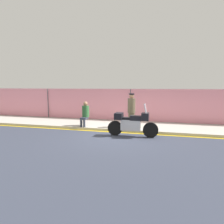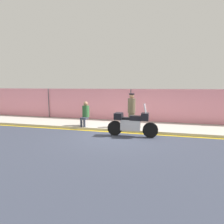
# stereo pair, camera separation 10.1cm
# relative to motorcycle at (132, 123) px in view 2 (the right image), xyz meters

# --- Properties ---
(ground_plane) EXTENTS (120.00, 120.00, 0.00)m
(ground_plane) POSITION_rel_motorcycle_xyz_m (-0.65, -0.12, -0.63)
(ground_plane) COLOR #333847
(sidewalk) EXTENTS (43.79, 2.77, 0.13)m
(sidewalk) POSITION_rel_motorcycle_xyz_m (-0.65, 2.07, -0.56)
(sidewalk) COLOR #ADA89E
(sidewalk) RESTS_ON ground_plane
(curb_paint_stripe) EXTENTS (43.79, 0.18, 0.01)m
(curb_paint_stripe) POSITION_rel_motorcycle_xyz_m (-0.65, 0.60, -0.62)
(curb_paint_stripe) COLOR gold
(curb_paint_stripe) RESTS_ON ground_plane
(storefront_fence) EXTENTS (41.60, 0.17, 2.15)m
(storefront_fence) POSITION_rel_motorcycle_xyz_m (-0.65, 3.55, 0.45)
(storefront_fence) COLOR pink
(storefront_fence) RESTS_ON ground_plane
(motorcycle) EXTENTS (2.36, 0.50, 1.54)m
(motorcycle) POSITION_rel_motorcycle_xyz_m (0.00, 0.00, 0.00)
(motorcycle) COLOR black
(motorcycle) RESTS_ON ground_plane
(officer_standing) EXTENTS (0.41, 0.41, 1.81)m
(officer_standing) POSITION_rel_motorcycle_xyz_m (-0.27, 1.49, 0.43)
(officer_standing) COLOR brown
(officer_standing) RESTS_ON sidewalk
(person_seated_on_curb) EXTENTS (0.39, 0.69, 1.35)m
(person_seated_on_curb) POSITION_rel_motorcycle_xyz_m (-2.80, 1.17, 0.25)
(person_seated_on_curb) COLOR #2D3342
(person_seated_on_curb) RESTS_ON sidewalk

